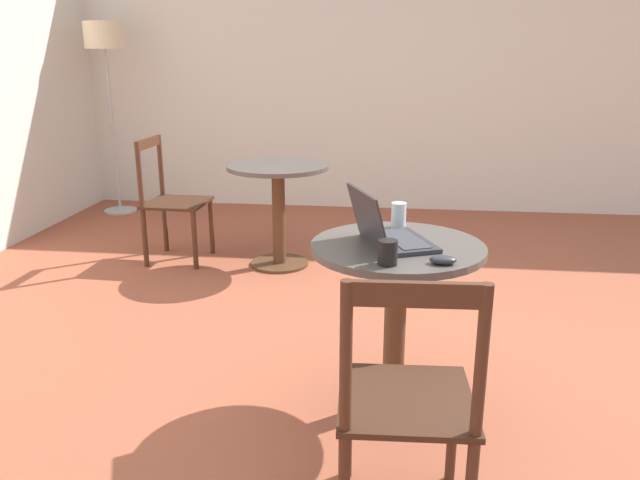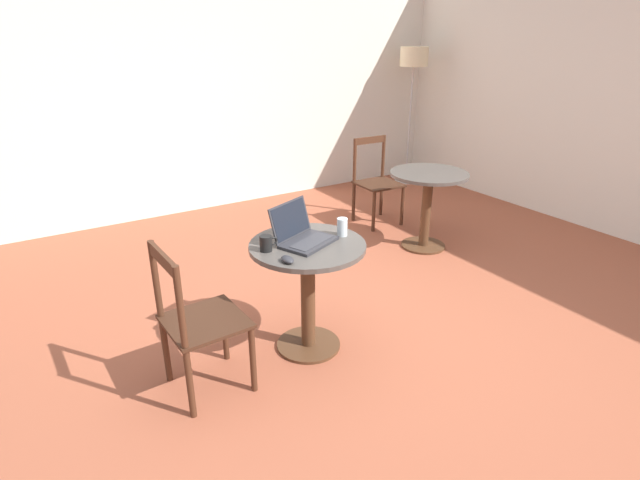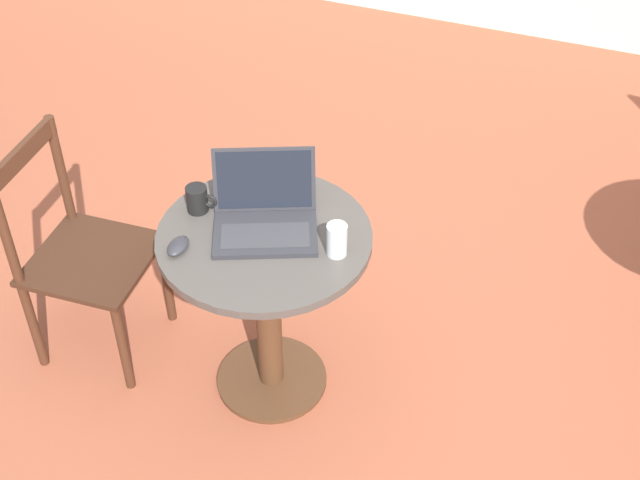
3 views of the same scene
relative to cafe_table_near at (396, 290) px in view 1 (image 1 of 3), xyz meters
The scene contains 11 objects.
ground_plane 0.68m from the cafe_table_near, 23.55° to the right, with size 16.00×16.00×0.00m, color #9E5138.
wall_side 3.72m from the cafe_table_near, ahead, with size 0.06×9.40×2.70m.
cafe_table_near is the anchor object (origin of this frame).
cafe_table_mid 1.96m from the cafe_table_near, 24.95° to the left, with size 0.71×0.71×0.73m.
chair_near_left 0.73m from the cafe_table_near, behind, with size 0.44×0.44×0.90m.
chair_mid_back 2.43m from the cafe_table_near, 41.95° to the left, with size 0.43×0.43×0.90m.
floor_lamp 4.21m from the cafe_table_near, 40.07° to the left, with size 0.35×0.35×1.74m.
laptop 0.25m from the cafe_table_near, 105.57° to the left, with size 0.42×0.39×0.23m.
mouse 0.35m from the cafe_table_near, 144.01° to the right, with size 0.06×0.10×0.03m.
mug 0.36m from the cafe_table_near, behind, with size 0.11×0.07×0.09m.
drinking_glass 0.36m from the cafe_table_near, ahead, with size 0.07×0.07×0.11m.
Camera 1 is at (-2.82, 0.20, 1.48)m, focal length 35.00 mm.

